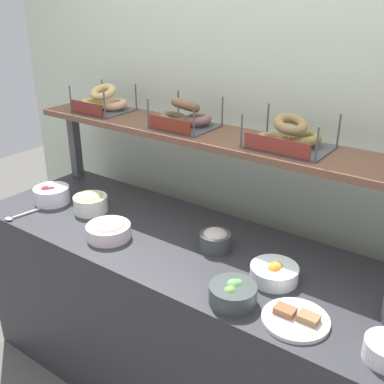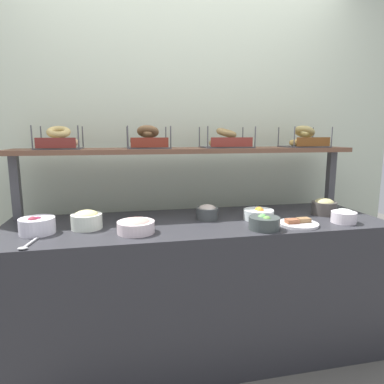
# 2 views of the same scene
# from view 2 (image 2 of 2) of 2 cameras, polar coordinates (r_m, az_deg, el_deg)

# --- Properties ---
(ground_plane) EXTENTS (8.00, 8.00, 0.00)m
(ground_plane) POSITION_cam_2_polar(r_m,az_deg,el_deg) (2.38, 0.88, -25.29)
(ground_plane) COLOR #595651
(back_wall) EXTENTS (3.46, 0.06, 2.40)m
(back_wall) POSITION_cam_2_polar(r_m,az_deg,el_deg) (2.49, -1.87, 5.98)
(back_wall) COLOR beige
(back_wall) RESTS_ON ground_plane
(deli_counter) EXTENTS (2.26, 0.70, 0.85)m
(deli_counter) POSITION_cam_2_polar(r_m,az_deg,el_deg) (2.16, 0.91, -16.02)
(deli_counter) COLOR #2D2D33
(deli_counter) RESTS_ON ground_plane
(shelf_riser_left) EXTENTS (0.05, 0.05, 0.40)m
(shelf_riser_left) POSITION_cam_2_polar(r_m,az_deg,el_deg) (2.28, -28.04, 0.68)
(shelf_riser_left) COLOR #4C4C51
(shelf_riser_left) RESTS_ON deli_counter
(shelf_riser_right) EXTENTS (0.05, 0.05, 0.40)m
(shelf_riser_right) POSITION_cam_2_polar(r_m,az_deg,el_deg) (2.66, 22.74, 2.21)
(shelf_riser_right) COLOR #4C4C51
(shelf_riser_right) RESTS_ON deli_counter
(upper_shelf) EXTENTS (2.22, 0.32, 0.03)m
(upper_shelf) POSITION_cam_2_polar(r_m,az_deg,el_deg) (2.21, -0.60, 7.19)
(upper_shelf) COLOR brown
(upper_shelf) RESTS_ON shelf_riser_left
(bowl_fruit_salad) EXTENTS (0.19, 0.19, 0.08)m
(bowl_fruit_salad) POSITION_cam_2_polar(r_m,az_deg,el_deg) (2.09, 11.39, -3.69)
(bowl_fruit_salad) COLOR white
(bowl_fruit_salad) RESTS_ON deli_counter
(bowl_veggie_mix) EXTENTS (0.17, 0.17, 0.08)m
(bowl_veggie_mix) POSITION_cam_2_polar(r_m,az_deg,el_deg) (1.88, 12.32, -5.14)
(bowl_veggie_mix) COLOR #3D4444
(bowl_veggie_mix) RESTS_ON deli_counter
(bowl_cream_cheese) EXTENTS (0.14, 0.14, 0.08)m
(bowl_cream_cheese) POSITION_cam_2_polar(r_m,az_deg,el_deg) (2.17, 24.65, -3.76)
(bowl_cream_cheese) COLOR white
(bowl_cream_cheese) RESTS_ON deli_counter
(bowl_tuna_salad) EXTENTS (0.14, 0.14, 0.09)m
(bowl_tuna_salad) POSITION_cam_2_polar(r_m,az_deg,el_deg) (2.05, 2.65, -3.47)
(bowl_tuna_salad) COLOR #424646
(bowl_tuna_salad) RESTS_ON deli_counter
(bowl_beet_salad) EXTENTS (0.18, 0.18, 0.10)m
(bowl_beet_salad) POSITION_cam_2_polar(r_m,az_deg,el_deg) (1.94, -25.11, -5.17)
(bowl_beet_salad) COLOR white
(bowl_beet_salad) RESTS_ON deli_counter
(bowl_lox_spread) EXTENTS (0.20, 0.20, 0.08)m
(bowl_lox_spread) POSITION_cam_2_polar(r_m,az_deg,el_deg) (1.80, -9.63, -5.72)
(bowl_lox_spread) COLOR white
(bowl_lox_spread) RESTS_ON deli_counter
(bowl_egg_salad) EXTENTS (0.17, 0.17, 0.11)m
(bowl_egg_salad) POSITION_cam_2_polar(r_m,az_deg,el_deg) (1.94, -17.67, -4.53)
(bowl_egg_salad) COLOR white
(bowl_egg_salad) RESTS_ON deli_counter
(bowl_hummus) EXTENTS (0.16, 0.16, 0.11)m
(bowl_hummus) POSITION_cam_2_polar(r_m,az_deg,el_deg) (2.34, 21.74, -2.32)
(bowl_hummus) COLOR #48433F
(bowl_hummus) RESTS_ON deli_counter
(serving_plate_white) EXTENTS (0.23, 0.23, 0.04)m
(serving_plate_white) POSITION_cam_2_polar(r_m,az_deg,el_deg) (2.02, 17.79, -5.17)
(serving_plate_white) COLOR white
(serving_plate_white) RESTS_ON deli_counter
(serving_spoon_near_plate) EXTENTS (0.05, 0.17, 0.01)m
(serving_spoon_near_plate) POSITION_cam_2_polar(r_m,az_deg,el_deg) (1.74, -26.57, -8.23)
(serving_spoon_near_plate) COLOR #B7B7BC
(serving_spoon_near_plate) RESTS_ON deli_counter
(bagel_basket_plain) EXTENTS (0.28, 0.26, 0.15)m
(bagel_basket_plain) POSITION_cam_2_polar(r_m,az_deg,el_deg) (2.20, -21.93, 8.14)
(bagel_basket_plain) COLOR #4C4C51
(bagel_basket_plain) RESTS_ON upper_shelf
(bagel_basket_poppy) EXTENTS (0.27, 0.24, 0.15)m
(bagel_basket_poppy) POSITION_cam_2_polar(r_m,az_deg,el_deg) (2.17, -7.59, 8.79)
(bagel_basket_poppy) COLOR #4C4C51
(bagel_basket_poppy) RESTS_ON upper_shelf
(bagel_basket_everything) EXTENTS (0.33, 0.25, 0.14)m
(bagel_basket_everything) POSITION_cam_2_polar(r_m,az_deg,el_deg) (2.28, 5.89, 8.74)
(bagel_basket_everything) COLOR #4C4C51
(bagel_basket_everything) RESTS_ON upper_shelf
(bagel_basket_sesame) EXTENTS (0.29, 0.24, 0.16)m
(bagel_basket_sesame) POSITION_cam_2_polar(r_m,az_deg,el_deg) (2.49, 18.71, 8.45)
(bagel_basket_sesame) COLOR #4C4C51
(bagel_basket_sesame) RESTS_ON upper_shelf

